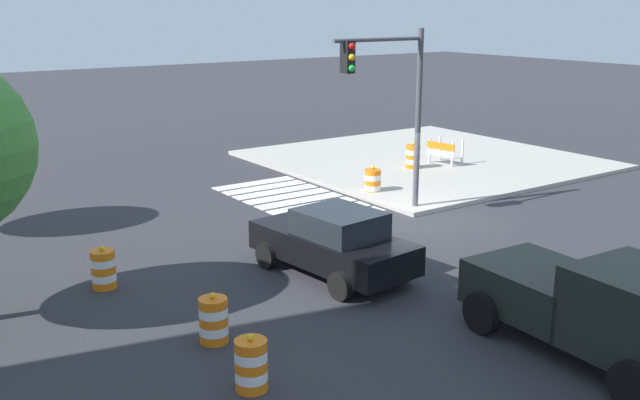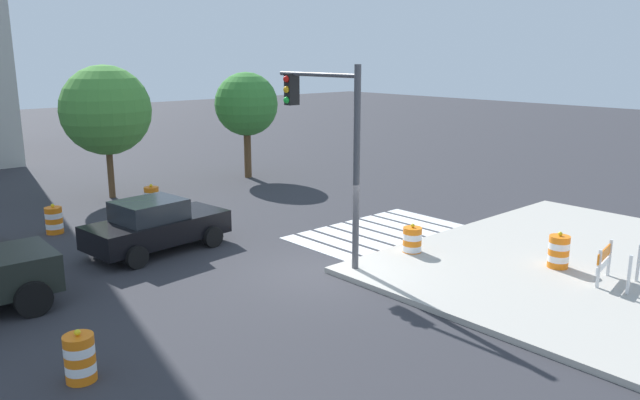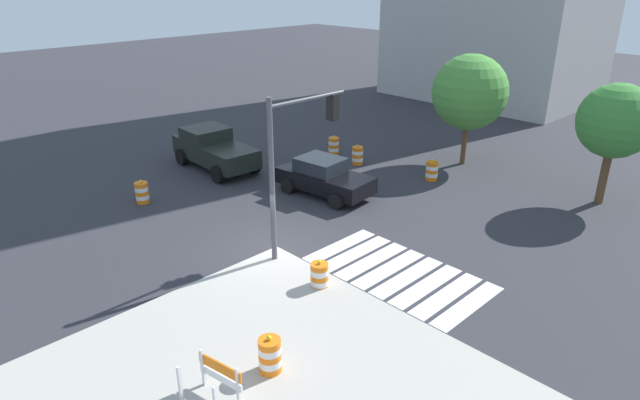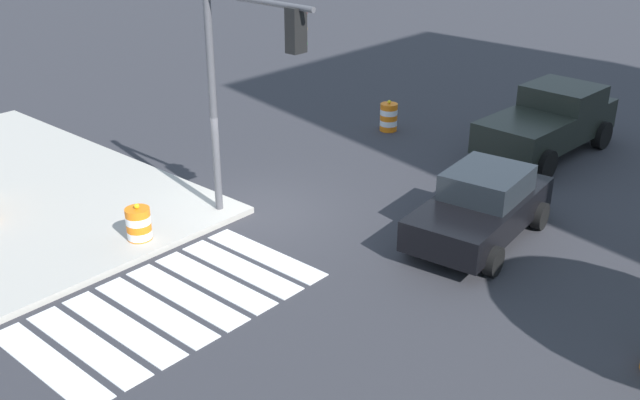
{
  "view_description": "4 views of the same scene",
  "coord_description": "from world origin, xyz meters",
  "px_view_note": "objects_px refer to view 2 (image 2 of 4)",
  "views": [
    {
      "loc": [
        -15.96,
        14.67,
        6.3
      ],
      "look_at": [
        0.58,
        3.1,
        0.91
      ],
      "focal_mm": 40.98,
      "sensor_mm": 36.0,
      "label": 1
    },
    {
      "loc": [
        -10.92,
        -12.01,
        5.91
      ],
      "look_at": [
        1.71,
        2.09,
        1.43
      ],
      "focal_mm": 34.78,
      "sensor_mm": 36.0,
      "label": 2
    },
    {
      "loc": [
        13.28,
        -10.89,
        9.23
      ],
      "look_at": [
        0.78,
        1.38,
        1.76
      ],
      "focal_mm": 30.65,
      "sensor_mm": 36.0,
      "label": 3
    },
    {
      "loc": [
        11.31,
        12.27,
        7.87
      ],
      "look_at": [
        0.53,
        2.67,
        1.34
      ],
      "focal_mm": 41.51,
      "sensor_mm": 36.0,
      "label": 4
    }
  ],
  "objects_px": {
    "traffic_barrel_median_far": "(152,198)",
    "construction_barricade": "(611,262)",
    "traffic_barrel_crosswalk_end": "(412,242)",
    "street_tree_streetside_mid": "(106,110)",
    "street_tree_streetside_near": "(246,105)",
    "traffic_light_pole": "(328,128)",
    "sports_car": "(156,225)",
    "traffic_barrel_far_curb": "(80,358)",
    "traffic_barrel_median_near": "(54,220)",
    "traffic_barrel_on_sidewalk": "(559,252)"
  },
  "relations": [
    {
      "from": "traffic_light_pole",
      "to": "street_tree_streetside_near",
      "type": "bearing_deg",
      "value": 64.43
    },
    {
      "from": "sports_car",
      "to": "traffic_barrel_median_far",
      "type": "xyz_separation_m",
      "value": [
        2.31,
        4.85,
        -0.36
      ]
    },
    {
      "from": "traffic_barrel_median_near",
      "to": "traffic_barrel_far_curb",
      "type": "relative_size",
      "value": 1.0
    },
    {
      "from": "traffic_barrel_far_curb",
      "to": "street_tree_streetside_mid",
      "type": "xyz_separation_m",
      "value": [
        6.8,
        14.1,
        3.2
      ]
    },
    {
      "from": "traffic_barrel_median_far",
      "to": "construction_barricade",
      "type": "xyz_separation_m",
      "value": [
        4.9,
        -15.48,
        0.27
      ]
    },
    {
      "from": "traffic_barrel_median_near",
      "to": "traffic_barrel_far_curb",
      "type": "distance_m",
      "value": 10.68
    },
    {
      "from": "traffic_barrel_crosswalk_end",
      "to": "traffic_barrel_far_curb",
      "type": "distance_m",
      "value": 10.17
    },
    {
      "from": "traffic_barrel_on_sidewalk",
      "to": "street_tree_streetside_mid",
      "type": "height_order",
      "value": "street_tree_streetside_mid"
    },
    {
      "from": "traffic_barrel_median_far",
      "to": "traffic_barrel_on_sidewalk",
      "type": "distance_m",
      "value": 14.89
    },
    {
      "from": "traffic_barrel_median_far",
      "to": "street_tree_streetside_near",
      "type": "distance_m",
      "value": 7.79
    },
    {
      "from": "street_tree_streetside_mid",
      "to": "traffic_light_pole",
      "type": "bearing_deg",
      "value": -85.03
    },
    {
      "from": "street_tree_streetside_mid",
      "to": "traffic_barrel_crosswalk_end",
      "type": "bearing_deg",
      "value": -76.08
    },
    {
      "from": "traffic_barrel_far_curb",
      "to": "construction_barricade",
      "type": "height_order",
      "value": "construction_barricade"
    },
    {
      "from": "traffic_barrel_on_sidewalk",
      "to": "street_tree_streetside_mid",
      "type": "relative_size",
      "value": 0.19
    },
    {
      "from": "traffic_barrel_crosswalk_end",
      "to": "street_tree_streetside_mid",
      "type": "relative_size",
      "value": 0.19
    },
    {
      "from": "traffic_barrel_far_curb",
      "to": "traffic_light_pole",
      "type": "xyz_separation_m",
      "value": [
        7.87,
        1.84,
        3.46
      ]
    },
    {
      "from": "construction_barricade",
      "to": "street_tree_streetside_mid",
      "type": "bearing_deg",
      "value": 105.51
    },
    {
      "from": "traffic_barrel_median_far",
      "to": "sports_car",
      "type": "bearing_deg",
      "value": -115.52
    },
    {
      "from": "street_tree_streetside_near",
      "to": "street_tree_streetside_mid",
      "type": "height_order",
      "value": "street_tree_streetside_mid"
    },
    {
      "from": "traffic_barrel_crosswalk_end",
      "to": "traffic_barrel_median_far",
      "type": "xyz_separation_m",
      "value": [
        -3.1,
        10.43,
        0.0
      ]
    },
    {
      "from": "sports_car",
      "to": "traffic_barrel_far_curb",
      "type": "bearing_deg",
      "value": -127.53
    },
    {
      "from": "traffic_barrel_far_curb",
      "to": "traffic_barrel_on_sidewalk",
      "type": "bearing_deg",
      "value": -13.91
    },
    {
      "from": "traffic_barrel_median_near",
      "to": "traffic_barrel_on_sidewalk",
      "type": "xyz_separation_m",
      "value": [
        9.01,
        -13.22,
        0.15
      ]
    },
    {
      "from": "traffic_barrel_median_near",
      "to": "traffic_light_pole",
      "type": "bearing_deg",
      "value": -60.3
    },
    {
      "from": "traffic_barrel_median_far",
      "to": "traffic_barrel_far_curb",
      "type": "xyz_separation_m",
      "value": [
        -7.05,
        -11.02,
        0.0
      ]
    },
    {
      "from": "traffic_barrel_median_near",
      "to": "traffic_barrel_crosswalk_end",
      "type": "bearing_deg",
      "value": -53.75
    },
    {
      "from": "traffic_barrel_on_sidewalk",
      "to": "street_tree_streetside_near",
      "type": "height_order",
      "value": "street_tree_streetside_near"
    },
    {
      "from": "street_tree_streetside_near",
      "to": "street_tree_streetside_mid",
      "type": "distance_m",
      "value": 6.82
    },
    {
      "from": "construction_barricade",
      "to": "street_tree_streetside_mid",
      "type": "relative_size",
      "value": 0.25
    },
    {
      "from": "traffic_light_pole",
      "to": "traffic_barrel_median_far",
      "type": "bearing_deg",
      "value": 95.07
    },
    {
      "from": "traffic_barrel_crosswalk_end",
      "to": "traffic_barrel_median_far",
      "type": "distance_m",
      "value": 10.88
    },
    {
      "from": "traffic_barrel_median_far",
      "to": "construction_barricade",
      "type": "relative_size",
      "value": 0.75
    },
    {
      "from": "sports_car",
      "to": "construction_barricade",
      "type": "relative_size",
      "value": 3.29
    },
    {
      "from": "sports_car",
      "to": "traffic_barrel_median_far",
      "type": "height_order",
      "value": "sports_car"
    },
    {
      "from": "construction_barricade",
      "to": "traffic_barrel_crosswalk_end",
      "type": "bearing_deg",
      "value": 109.62
    },
    {
      "from": "sports_car",
      "to": "traffic_barrel_median_far",
      "type": "distance_m",
      "value": 5.39
    },
    {
      "from": "traffic_barrel_median_far",
      "to": "traffic_barrel_far_curb",
      "type": "height_order",
      "value": "same"
    },
    {
      "from": "traffic_barrel_median_far",
      "to": "street_tree_streetside_near",
      "type": "height_order",
      "value": "street_tree_streetside_near"
    },
    {
      "from": "sports_car",
      "to": "traffic_light_pole",
      "type": "distance_m",
      "value": 6.18
    },
    {
      "from": "sports_car",
      "to": "street_tree_streetside_near",
      "type": "bearing_deg",
      "value": 40.89
    },
    {
      "from": "construction_barricade",
      "to": "street_tree_streetside_near",
      "type": "height_order",
      "value": "street_tree_streetside_near"
    },
    {
      "from": "traffic_barrel_median_near",
      "to": "construction_barricade",
      "type": "distance_m",
      "value": 17.16
    },
    {
      "from": "traffic_barrel_median_near",
      "to": "traffic_barrel_median_far",
      "type": "relative_size",
      "value": 1.0
    },
    {
      "from": "traffic_barrel_far_curb",
      "to": "construction_barricade",
      "type": "relative_size",
      "value": 0.75
    },
    {
      "from": "construction_barricade",
      "to": "street_tree_streetside_mid",
      "type": "distance_m",
      "value": 19.48
    },
    {
      "from": "traffic_barrel_far_curb",
      "to": "traffic_light_pole",
      "type": "relative_size",
      "value": 0.19
    },
    {
      "from": "traffic_barrel_crosswalk_end",
      "to": "street_tree_streetside_mid",
      "type": "xyz_separation_m",
      "value": [
        -3.35,
        13.51,
        3.2
      ]
    },
    {
      "from": "street_tree_streetside_near",
      "to": "construction_barricade",
      "type": "bearing_deg",
      "value": -95.21
    },
    {
      "from": "sports_car",
      "to": "traffic_light_pole",
      "type": "height_order",
      "value": "traffic_light_pole"
    },
    {
      "from": "traffic_barrel_median_near",
      "to": "street_tree_streetside_near",
      "type": "distance_m",
      "value": 11.57
    }
  ]
}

